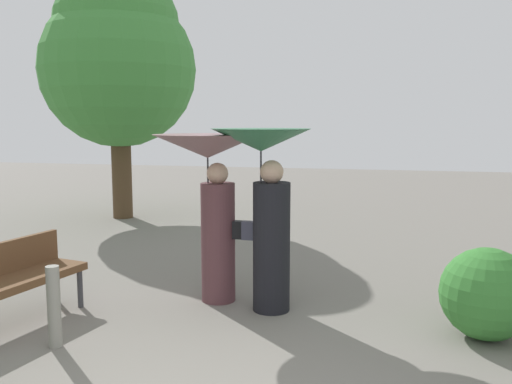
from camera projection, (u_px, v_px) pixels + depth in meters
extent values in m
cylinder|color=#563338|center=(218.00, 242.00, 6.16)|extent=(0.39, 0.39, 1.36)
sphere|color=tan|center=(217.00, 174.00, 6.06)|extent=(0.24, 0.24, 0.24)
cylinder|color=#333338|center=(208.00, 191.00, 6.12)|extent=(0.02, 0.02, 0.75)
cone|color=gray|center=(208.00, 146.00, 6.05)|extent=(1.23, 1.23, 0.26)
cube|color=black|center=(239.00, 230.00, 6.06)|extent=(0.14, 0.10, 0.20)
cylinder|color=black|center=(271.00, 247.00, 5.84)|extent=(0.40, 0.40, 1.40)
sphere|color=tan|center=(272.00, 172.00, 5.73)|extent=(0.25, 0.25, 0.25)
cylinder|color=#333338|center=(261.00, 189.00, 5.79)|extent=(0.02, 0.02, 0.81)
cone|color=#33724C|center=(261.00, 140.00, 5.72)|extent=(1.07, 1.07, 0.24)
cube|color=#333342|center=(249.00, 230.00, 5.89)|extent=(0.14, 0.10, 0.20)
cylinder|color=#38383D|center=(80.00, 288.00, 5.99)|extent=(0.06, 0.06, 0.44)
cylinder|color=#38383D|center=(57.00, 284.00, 6.12)|extent=(0.06, 0.06, 0.44)
cube|color=brown|center=(19.00, 281.00, 5.42)|extent=(0.73, 1.56, 0.08)
cube|color=brown|center=(0.00, 260.00, 5.49)|extent=(0.36, 1.48, 0.35)
cylinder|color=#4C3823|center=(120.00, 120.00, 11.29)|extent=(0.41, 0.41, 4.13)
sphere|color=#428C3D|center=(118.00, 70.00, 11.15)|extent=(3.19, 3.19, 3.19)
sphere|color=#428C3D|center=(117.00, 28.00, 11.04)|extent=(2.55, 2.55, 2.55)
sphere|color=#387F33|center=(487.00, 294.00, 5.10)|extent=(0.87, 0.87, 0.87)
cylinder|color=gray|center=(54.00, 307.00, 4.91)|extent=(0.12, 0.12, 0.76)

